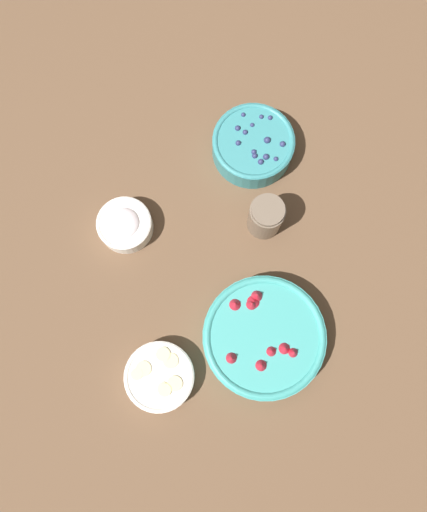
# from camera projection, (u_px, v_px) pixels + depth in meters

# --- Properties ---
(ground_plane) EXTENTS (4.00, 4.00, 0.00)m
(ground_plane) POSITION_uv_depth(u_px,v_px,m) (217.00, 256.00, 1.13)
(ground_plane) COLOR brown
(bowl_strawberries) EXTENTS (0.26, 0.26, 0.08)m
(bowl_strawberries) POSITION_uv_depth(u_px,v_px,m) (263.00, 337.00, 1.06)
(bowl_strawberries) COLOR teal
(bowl_strawberries) RESTS_ON ground_plane
(bowl_blueberries) EXTENTS (0.19, 0.19, 0.07)m
(bowl_blueberries) POSITION_uv_depth(u_px,v_px,m) (253.00, 145.00, 1.15)
(bowl_blueberries) COLOR teal
(bowl_blueberries) RESTS_ON ground_plane
(bowl_bananas) EXTENTS (0.15, 0.15, 0.05)m
(bowl_bananas) POSITION_uv_depth(u_px,v_px,m) (160.00, 377.00, 1.05)
(bowl_bananas) COLOR silver
(bowl_bananas) RESTS_ON ground_plane
(bowl_cream) EXTENTS (0.12, 0.12, 0.06)m
(bowl_cream) POSITION_uv_depth(u_px,v_px,m) (125.00, 225.00, 1.12)
(bowl_cream) COLOR white
(bowl_cream) RESTS_ON ground_plane
(jar_chocolate) EXTENTS (0.08, 0.08, 0.11)m
(jar_chocolate) POSITION_uv_depth(u_px,v_px,m) (266.00, 217.00, 1.10)
(jar_chocolate) COLOR brown
(jar_chocolate) RESTS_ON ground_plane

